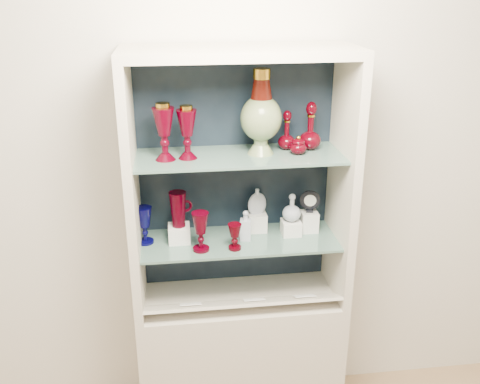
{
  "coord_description": "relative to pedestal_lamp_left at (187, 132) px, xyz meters",
  "views": [
    {
      "loc": [
        -0.29,
        -0.7,
        2.19
      ],
      "look_at": [
        0.0,
        1.53,
        1.3
      ],
      "focal_mm": 40.0,
      "sensor_mm": 36.0,
      "label": 1
    }
  ],
  "objects": [
    {
      "name": "ruby_goblet_small",
      "position": [
        0.2,
        -0.08,
        -0.47
      ],
      "size": [
        0.08,
        0.08,
        0.12
      ],
      "primitive_type": null,
      "rotation": [
        0.0,
        0.0,
        0.24
      ],
      "color": "#47000A",
      "rests_on": "shelf_lower"
    },
    {
      "name": "cabinet_top_cap",
      "position": [
        0.23,
        -0.0,
        0.33
      ],
      "size": [
        1.0,
        0.4,
        0.04
      ],
      "primitive_type": "cube",
      "color": "beige",
      "rests_on": "cabinet_side_left"
    },
    {
      "name": "clear_round_decanter",
      "position": [
        0.48,
        0.04,
        -0.4
      ],
      "size": [
        0.11,
        0.11,
        0.13
      ],
      "primitive_type": null,
      "rotation": [
        0.0,
        0.0,
        0.23
      ],
      "color": "#A9B3C4",
      "rests_on": "riser_clear_round_decanter"
    },
    {
      "name": "enamel_urn",
      "position": [
        0.33,
        0.03,
        0.07
      ],
      "size": [
        0.24,
        0.24,
        0.38
      ],
      "primitive_type": null,
      "rotation": [
        0.0,
        0.0,
        -0.39
      ],
      "color": "#0C4712",
      "rests_on": "shelf_upper"
    },
    {
      "name": "cobalt_goblet",
      "position": [
        -0.21,
        0.04,
        -0.45
      ],
      "size": [
        0.08,
        0.08,
        0.18
      ],
      "primitive_type": null,
      "rotation": [
        0.0,
        0.0,
        -0.09
      ],
      "color": "#06043D",
      "rests_on": "shelf_lower"
    },
    {
      "name": "riser_clear_round_decanter",
      "position": [
        0.48,
        0.04,
        -0.5
      ],
      "size": [
        0.09,
        0.09,
        0.07
      ],
      "primitive_type": "cube",
      "color": "silver",
      "rests_on": "shelf_lower"
    },
    {
      "name": "label_card_1",
      "position": [
        -0.02,
        -0.11,
        -0.79
      ],
      "size": [
        0.1,
        0.06,
        0.03
      ],
      "primitive_type": "cube",
      "rotation": [
        -0.44,
        0.0,
        0.0
      ],
      "color": "white",
      "rests_on": "label_ledge"
    },
    {
      "name": "label_ledge",
      "position": [
        0.23,
        -0.11,
        -0.81
      ],
      "size": [
        0.92,
        0.17,
        0.09
      ],
      "primitive_type": "cube",
      "rotation": [
        -0.44,
        0.0,
        0.0
      ],
      "color": "beige",
      "rests_on": "cabinet_base"
    },
    {
      "name": "riser_cameo_medallion",
      "position": [
        0.58,
        0.07,
        -0.49
      ],
      "size": [
        0.08,
        0.08,
        0.1
      ],
      "primitive_type": "cube",
      "color": "silver",
      "rests_on": "shelf_lower"
    },
    {
      "name": "flat_flask",
      "position": [
        0.33,
        0.11,
        -0.38
      ],
      "size": [
        0.1,
        0.06,
        0.13
      ],
      "primitive_type": null,
      "rotation": [
        0.0,
        0.0,
        0.21
      ],
      "color": "#B3B9C7",
      "rests_on": "riser_flat_flask"
    },
    {
      "name": "pedestal_lamp_left",
      "position": [
        0.0,
        0.0,
        0.0
      ],
      "size": [
        0.11,
        0.11,
        0.23
      ],
      "primitive_type": null,
      "rotation": [
        0.0,
        0.0,
        0.27
      ],
      "color": "#43000E",
      "rests_on": "shelf_upper"
    },
    {
      "name": "ruby_decanter_a",
      "position": [
        0.45,
        0.07,
        -0.01
      ],
      "size": [
        0.1,
        0.1,
        0.2
      ],
      "primitive_type": null,
      "rotation": [
        0.0,
        0.0,
        -0.29
      ],
      "color": "#47000A",
      "rests_on": "shelf_upper"
    },
    {
      "name": "ruby_goblet_tall",
      "position": [
        0.04,
        -0.07,
        -0.44
      ],
      "size": [
        0.09,
        0.09,
        0.19
      ],
      "primitive_type": null,
      "rotation": [
        0.0,
        0.0,
        -0.22
      ],
      "color": "#43000E",
      "rests_on": "shelf_lower"
    },
    {
      "name": "cabinet_base",
      "position": [
        0.23,
        -0.0,
        -1.21
      ],
      "size": [
        1.0,
        0.4,
        0.75
      ],
      "primitive_type": "cube",
      "color": "beige",
      "rests_on": "ground"
    },
    {
      "name": "lidded_bowl",
      "position": [
        0.49,
        -0.0,
        -0.07
      ],
      "size": [
        0.09,
        0.09,
        0.09
      ],
      "primitive_type": null,
      "rotation": [
        0.0,
        0.0,
        -0.13
      ],
      "color": "#47000A",
      "rests_on": "shelf_upper"
    },
    {
      "name": "cabinet_side_left",
      "position": [
        -0.25,
        -0.0,
        -0.26
      ],
      "size": [
        0.04,
        0.4,
        1.15
      ],
      "primitive_type": "cube",
      "color": "beige",
      "rests_on": "cabinet_base"
    },
    {
      "name": "riser_ruby_pitcher",
      "position": [
        -0.05,
        0.03,
        -0.5
      ],
      "size": [
        0.1,
        0.1,
        0.08
      ],
      "primitive_type": "cube",
      "color": "silver",
      "rests_on": "shelf_lower"
    },
    {
      "name": "ruby_pitcher",
      "position": [
        -0.05,
        0.03,
        -0.37
      ],
      "size": [
        0.14,
        0.11,
        0.17
      ],
      "primitive_type": null,
      "rotation": [
        0.0,
        0.0,
        0.3
      ],
      "color": "#43000E",
      "rests_on": "riser_ruby_pitcher"
    },
    {
      "name": "ruby_decanter_b",
      "position": [
        0.56,
        0.06,
        0.0
      ],
      "size": [
        0.13,
        0.13,
        0.23
      ],
      "primitive_type": null,
      "rotation": [
        0.0,
        0.0,
        -0.37
      ],
      "color": "#47000A",
      "rests_on": "shelf_upper"
    },
    {
      "name": "pedestal_lamp_right",
      "position": [
        -0.1,
        -0.01,
        0.01
      ],
      "size": [
        0.12,
        0.12,
        0.25
      ],
      "primitive_type": null,
      "rotation": [
        0.0,
        0.0,
        0.27
      ],
      "color": "#43000E",
      "rests_on": "shelf_upper"
    },
    {
      "name": "cabinet_back_panel",
      "position": [
        0.23,
        0.19,
        -0.26
      ],
      "size": [
        0.98,
        0.02,
        1.15
      ],
      "primitive_type": "cube",
      "color": "black",
      "rests_on": "cabinet_base"
    },
    {
      "name": "riser_flat_flask",
      "position": [
        0.33,
        0.11,
        -0.49
      ],
      "size": [
        0.09,
        0.09,
        0.09
      ],
      "primitive_type": "cube",
      "color": "silver",
      "rests_on": "shelf_lower"
    },
    {
      "name": "clear_square_bottle",
      "position": [
        0.26,
        0.01,
        -0.46
      ],
      "size": [
        0.06,
        0.06,
        0.15
      ],
      "primitive_type": null,
      "rotation": [
        0.0,
        0.0,
        -0.21
      ],
      "color": "#A9B3C4",
      "rests_on": "shelf_lower"
    },
    {
      "name": "wall_back",
      "position": [
        0.23,
        0.22,
        -0.19
      ],
      "size": [
        3.5,
        0.02,
        2.8
      ],
      "primitive_type": "cube",
      "color": "silver",
      "rests_on": "ground"
    },
    {
      "name": "shelf_upper",
      "position": [
        0.23,
        0.02,
        -0.12
      ],
      "size": [
        0.92,
        0.34,
        0.01
      ],
      "primitive_type": "cube",
      "color": "slate",
      "rests_on": "cabinet_side_left"
    },
    {
      "name": "cameo_medallion",
      "position": [
        0.58,
        0.07,
        -0.38
      ],
      "size": [
        0.1,
        0.05,
        0.11
      ],
      "primitive_type": null,
      "rotation": [
        0.0,
        0.0,
        -0.21
      ],
      "color": "black",
      "rests_on": "riser_cameo_medallion"
    },
    {
      "name": "label_card_2",
      "position": [
        0.28,
        -0.11,
        -0.79
      ],
      "size": [
        0.1,
        0.06,
        0.03
      ],
      "primitive_type": "cube",
      "rotation": [
        -0.44,
        0.0,
        0.0
      ],
      "color": "white",
      "rests_on": "label_ledge"
    },
    {
      "name": "cabinet_side_right",
      "position": [
        0.71,
        -0.0,
        -0.26
      ],
      "size": [
        0.04,
        0.4,
        1.15
      ],
      "primitive_type": "cube",
      "color": "beige",
      "rests_on": "cabinet_base"
    },
    {
      "name": "label_card_0",
      "position": [
        0.53,
        -0.11,
        -0.79
      ],
      "size": [
        0.1,
        0.06,
        0.03
      ],
      "primitive_type": "cube",
      "rotation": [
        -0.44,
        0.0,
        0.0
      ],
      "color": "white",
      "rests_on": "label_ledge"
    },
    {
      "name": "shelf_lower",
      "position": [
        0.23,
        0.02,
        -0.54
      ],
      "size": [
        0.92,
        0.34,
        0.01
      ],
      "primitive_type": "cube",
      "color": "slate",
      "rests_on": "cabinet_side_left"
    }
  ]
}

